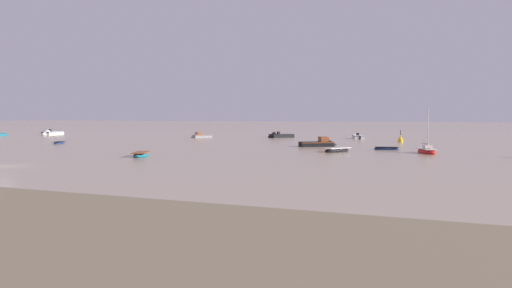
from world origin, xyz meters
name	(u,v)px	position (x,y,z in m)	size (l,w,h in m)	color
ground_plane	(0,166)	(0.00, 0.00, 0.00)	(800.00, 800.00, 0.00)	tan
motorboat_moored_2	(322,144)	(15.22, 44.90, 0.33)	(5.76, 5.19, 2.20)	black
rowboat_moored_0	(337,150)	(21.14, 33.67, 0.20)	(3.00, 4.85, 0.72)	black
motorboat_moored_3	(278,136)	(-4.25, 73.30, 0.28)	(5.14, 6.04, 2.04)	black
rowboat_moored_1	(141,155)	(3.76, 15.86, 0.20)	(3.40, 4.77, 0.72)	#197084
motorboat_moored_6	(50,134)	(-60.38, 65.36, 0.30)	(2.86, 6.61, 2.20)	white
motorboat_moored_8	(199,136)	(-19.31, 66.43, 0.26)	(3.94, 4.67, 1.75)	gray
rowboat_moored_2	(386,149)	(25.86, 40.97, 0.15)	(3.56, 1.98, 0.53)	navy
rowboat_moored_3	(59,143)	(-26.65, 34.20, 0.14)	(2.17, 3.43, 0.51)	navy
motorboat_moored_9	(358,137)	(12.12, 75.85, 0.25)	(3.81, 5.51, 1.80)	white
sailboat_moored_1	(427,151)	(31.98, 35.82, 0.25)	(3.74, 5.43, 5.88)	red
channel_buoy	(400,140)	(23.11, 63.84, 0.46)	(0.90, 0.90, 2.30)	gold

